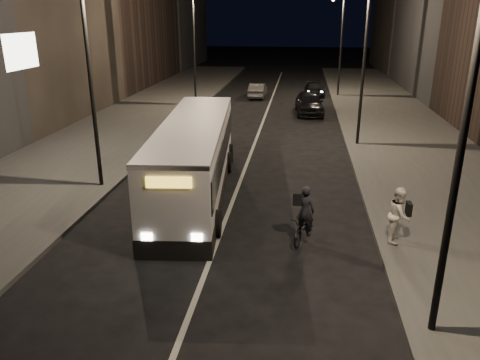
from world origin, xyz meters
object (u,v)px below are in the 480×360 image
(streetlight_right_far, at_px, (339,32))
(streetlight_left_far, at_px, (197,34))
(streetlight_right_near, at_px, (455,98))
(city_bus, at_px, (195,155))
(pedestrian_woman, at_px, (399,215))
(car_near, at_px, (309,103))
(car_mid, at_px, (258,90))
(cyclist_on_bicycle, at_px, (304,223))
(streetlight_left_near, at_px, (95,55))
(car_far, at_px, (314,89))
(streetlight_right_mid, at_px, (360,44))

(streetlight_right_far, height_order, streetlight_left_far, same)
(streetlight_right_near, relative_size, city_bus, 0.73)
(pedestrian_woman, xyz_separation_m, car_near, (-2.53, 20.05, -0.24))
(streetlight_left_far, bearing_deg, car_near, -10.57)
(streetlight_left_far, bearing_deg, car_mid, 48.85)
(cyclist_on_bicycle, height_order, car_mid, cyclist_on_bicycle)
(streetlight_left_near, xyz_separation_m, pedestrian_woman, (10.93, -3.62, -4.33))
(car_near, bearing_deg, streetlight_left_far, 165.69)
(cyclist_on_bicycle, xyz_separation_m, car_far, (0.87, 28.17, -0.09))
(streetlight_left_far, bearing_deg, pedestrian_woman, -63.18)
(car_mid, bearing_deg, streetlight_right_near, 102.75)
(car_near, bearing_deg, cyclist_on_bicycle, -94.70)
(streetlight_right_mid, distance_m, car_mid, 16.78)
(streetlight_right_far, bearing_deg, car_mid, -168.70)
(cyclist_on_bicycle, bearing_deg, pedestrian_woman, 21.37)
(cyclist_on_bicycle, height_order, pedestrian_woman, cyclist_on_bicycle)
(streetlight_right_mid, xyz_separation_m, city_bus, (-6.93, -8.05, -3.75))
(cyclist_on_bicycle, bearing_deg, city_bus, 157.89)
(pedestrian_woman, bearing_deg, streetlight_left_far, 43.69)
(cyclist_on_bicycle, bearing_deg, streetlight_right_near, -39.94)
(streetlight_left_near, bearing_deg, streetlight_right_far, 66.04)
(streetlight_left_near, bearing_deg, car_far, 69.90)
(streetlight_left_near, height_order, pedestrian_woman, streetlight_left_near)
(pedestrian_woman, xyz_separation_m, car_far, (-2.00, 28.02, -0.48))
(streetlight_left_near, xyz_separation_m, car_far, (8.93, 24.40, -4.81))
(cyclist_on_bicycle, bearing_deg, streetlight_right_far, 103.13)
(streetlight_left_near, height_order, car_far, streetlight_left_near)
(streetlight_right_near, bearing_deg, streetlight_right_far, 90.00)
(streetlight_right_mid, height_order, streetlight_left_far, same)
(streetlight_right_far, bearing_deg, car_far, 166.91)
(car_mid, xyz_separation_m, car_far, (4.83, 1.71, -0.06))
(streetlight_right_mid, height_order, car_far, streetlight_right_mid)
(streetlight_right_near, relative_size, cyclist_on_bicycle, 4.19)
(streetlight_right_mid, distance_m, pedestrian_woman, 12.40)
(car_near, xyz_separation_m, car_mid, (-4.30, 6.25, -0.18))
(streetlight_right_far, xyz_separation_m, city_bus, (-6.93, -24.05, -3.75))
(streetlight_right_far, distance_m, car_mid, 8.21)
(streetlight_right_near, height_order, streetlight_right_far, same)
(streetlight_right_mid, relative_size, cyclist_on_bicycle, 4.19)
(cyclist_on_bicycle, xyz_separation_m, pedestrian_woman, (2.87, 0.14, 0.39))
(car_mid, bearing_deg, cyclist_on_bicycle, 99.20)
(car_far, bearing_deg, cyclist_on_bicycle, -96.11)
(cyclist_on_bicycle, relative_size, car_mid, 0.52)
(streetlight_right_near, height_order, car_mid, streetlight_right_near)
(streetlight_right_mid, relative_size, streetlight_left_far, 1.00)
(streetlight_right_mid, bearing_deg, car_mid, 114.09)
(car_far, bearing_deg, car_mid, -164.81)
(car_mid, bearing_deg, streetlight_left_far, 49.52)
(streetlight_right_mid, xyz_separation_m, car_far, (-1.73, 16.40, -4.81))
(streetlight_left_near, distance_m, streetlight_left_far, 18.00)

